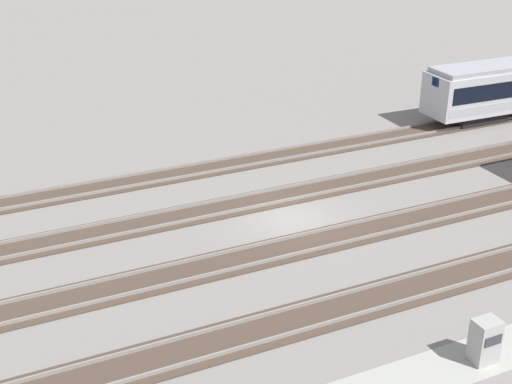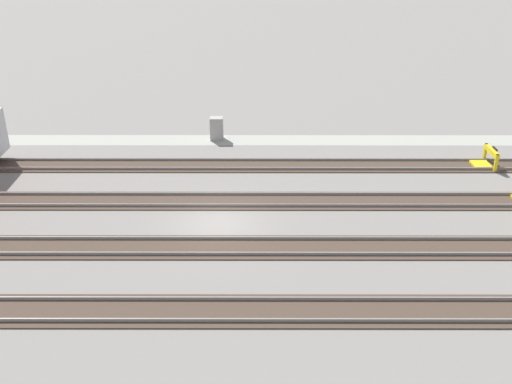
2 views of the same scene
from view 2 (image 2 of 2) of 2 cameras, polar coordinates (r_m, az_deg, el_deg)
The scene contains 8 objects.
ground_plane at distance 31.24m, azimuth -3.56°, elevation -2.96°, with size 400.00×400.00×0.00m, color gray.
service_walkway at distance 42.06m, azimuth -2.63°, elevation 4.96°, with size 54.00×2.00×0.01m, color #9E9E93.
rail_track_nearest at distance 37.91m, azimuth -2.92°, elevation 2.57°, with size 90.00×2.23×0.21m.
rail_track_near_inner at distance 33.41m, azimuth -3.32°, elevation -0.83°, with size 90.00×2.24×0.21m.
rail_track_middle at distance 29.07m, azimuth -3.85°, elevation -5.27°, with size 90.00×2.24×0.21m.
rail_track_far_inner at distance 24.97m, azimuth -4.57°, elevation -11.21°, with size 90.00×2.23×0.21m.
bumper_stop_nearest_track at distance 40.34m, azimuth 21.10°, elevation 3.00°, with size 1.37×2.01×1.22m.
electrical_cabinet at distance 42.01m, azimuth -3.77°, elevation 6.06°, with size 0.90×0.73×1.60m.
Camera 2 is at (-1.98, 27.26, 15.13)m, focal length 42.00 mm.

